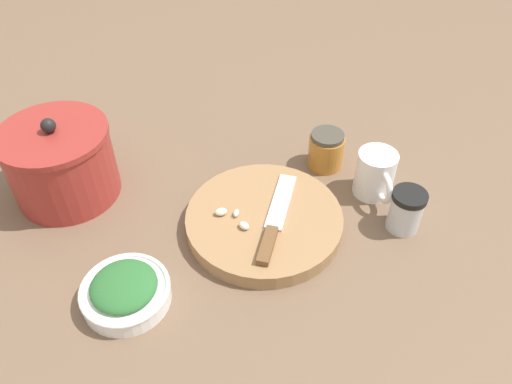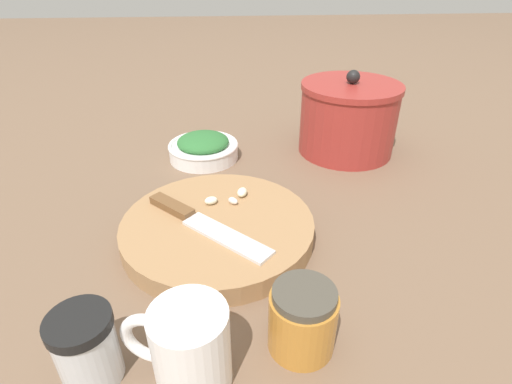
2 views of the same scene
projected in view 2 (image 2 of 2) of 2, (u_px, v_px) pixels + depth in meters
The scene contains 9 objects.
ground_plane at pixel (258, 225), 0.66m from camera, with size 5.00×5.00×0.00m, color brown.
cutting_board at pixel (218, 229), 0.63m from camera, with size 0.30×0.30×0.03m.
chef_knife at pixel (199, 221), 0.61m from camera, with size 0.18×0.19×0.01m.
garlic_cloves at pixel (230, 197), 0.67m from camera, with size 0.05×0.08×0.01m.
herb_bowl at pixel (203, 148), 0.86m from camera, with size 0.15×0.15×0.06m.
spice_jar at pixel (87, 348), 0.41m from camera, with size 0.07×0.07×0.09m.
coffee_mug at pixel (188, 347), 0.40m from camera, with size 0.08×0.12×0.10m.
honey_jar at pixel (302, 319), 0.44m from camera, with size 0.08×0.08×0.08m.
stock_pot at pixel (348, 118), 0.87m from camera, with size 0.21×0.21×0.18m.
Camera 2 is at (0.54, -0.05, 0.39)m, focal length 28.00 mm.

